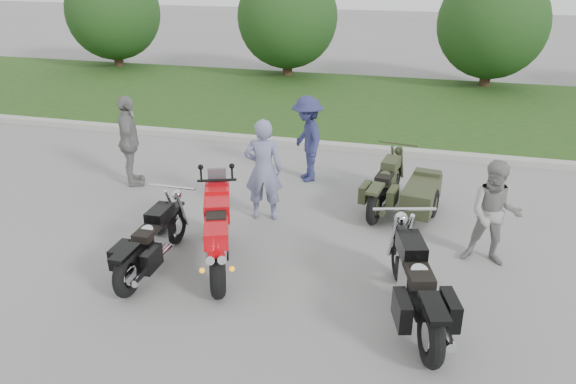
% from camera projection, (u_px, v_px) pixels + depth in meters
% --- Properties ---
extents(ground, '(80.00, 80.00, 0.00)m').
position_uv_depth(ground, '(250.00, 277.00, 8.29)').
color(ground, gray).
rests_on(ground, ground).
extents(curb, '(60.00, 0.30, 0.15)m').
position_uv_depth(curb, '(328.00, 146.00, 13.59)').
color(curb, '#AAA7A0').
rests_on(curb, ground).
extents(grass_strip, '(60.00, 8.00, 0.14)m').
position_uv_depth(grass_strip, '(354.00, 104.00, 17.27)').
color(grass_strip, '#395E20').
rests_on(grass_strip, ground).
extents(tree_far_left, '(3.60, 3.60, 4.00)m').
position_uv_depth(tree_far_left, '(113.00, 12.00, 21.74)').
color(tree_far_left, '#3F2B1C').
rests_on(tree_far_left, ground).
extents(tree_mid_left, '(3.60, 3.60, 4.00)m').
position_uv_depth(tree_mid_left, '(287.00, 18.00, 20.10)').
color(tree_mid_left, '#3F2B1C').
rests_on(tree_mid_left, ground).
extents(tree_mid_right, '(3.60, 3.60, 4.00)m').
position_uv_depth(tree_mid_right, '(493.00, 24.00, 18.46)').
color(tree_mid_right, '#3F2B1C').
rests_on(tree_mid_right, ground).
extents(sportbike_red, '(0.98, 2.18, 1.08)m').
position_uv_depth(sportbike_red, '(218.00, 231.00, 8.27)').
color(sportbike_red, black).
rests_on(sportbike_red, ground).
extents(cruiser_left, '(0.37, 2.21, 0.85)m').
position_uv_depth(cruiser_left, '(151.00, 244.00, 8.31)').
color(cruiser_left, black).
rests_on(cruiser_left, ground).
extents(cruiser_right, '(0.91, 2.48, 0.97)m').
position_uv_depth(cruiser_right, '(417.00, 289.00, 7.11)').
color(cruiser_right, black).
rests_on(cruiser_right, ground).
extents(cruiser_sidecar, '(1.26, 2.21, 0.85)m').
position_uv_depth(cruiser_sidecar, '(406.00, 192.00, 10.18)').
color(cruiser_sidecar, black).
rests_on(cruiser_sidecar, ground).
extents(person_stripe, '(0.74, 0.56, 1.84)m').
position_uv_depth(person_stripe, '(263.00, 170.00, 9.76)').
color(person_stripe, slate).
rests_on(person_stripe, ground).
extents(person_grey, '(0.85, 0.69, 1.65)m').
position_uv_depth(person_grey, '(495.00, 214.00, 8.35)').
color(person_grey, gray).
rests_on(person_grey, ground).
extents(person_denim, '(1.13, 1.32, 1.77)m').
position_uv_depth(person_denim, '(307.00, 139.00, 11.45)').
color(person_denim, navy).
rests_on(person_denim, ground).
extents(person_back, '(0.89, 1.17, 1.85)m').
position_uv_depth(person_back, '(129.00, 141.00, 11.19)').
color(person_back, gray).
rests_on(person_back, ground).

